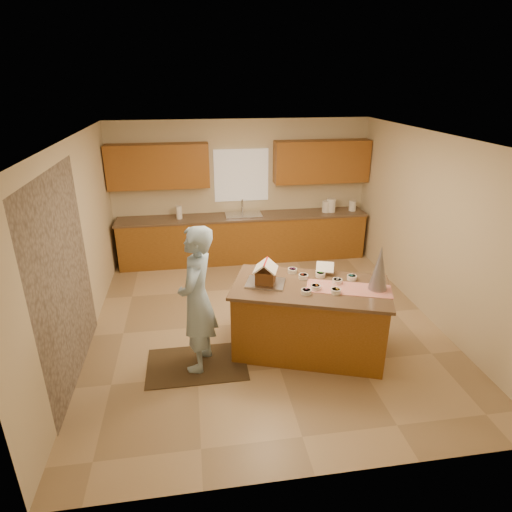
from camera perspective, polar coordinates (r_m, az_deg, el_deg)
name	(u,v)px	position (r m, az deg, el deg)	size (l,w,h in m)	color
floor	(265,322)	(6.56, 1.14, -8.70)	(5.50, 5.50, 0.00)	tan
ceiling	(266,138)	(5.65, 1.36, 15.38)	(5.50, 5.50, 0.00)	silver
wall_back	(241,190)	(8.58, -1.96, 8.70)	(5.50, 5.50, 0.00)	beige
wall_front	(324,354)	(3.59, 9.01, -12.74)	(5.50, 5.50, 0.00)	beige
wall_left	(77,248)	(6.09, -22.63, 1.00)	(5.50, 5.50, 0.00)	beige
wall_right	(433,229)	(6.84, 22.37, 3.34)	(5.50, 5.50, 0.00)	beige
stone_accent	(64,281)	(5.40, -24.06, -3.06)	(2.50, 2.50, 0.00)	gray
window_curtain	(241,175)	(8.48, -1.96, 10.62)	(1.05, 0.03, 1.00)	white
back_counter_base	(244,239)	(8.56, -1.63, 2.30)	(4.80, 0.60, 0.88)	brown
back_counter_top	(243,217)	(8.41, -1.67, 5.24)	(4.85, 0.63, 0.04)	brown
upper_cabinet_left	(158,166)	(8.25, -12.82, 11.51)	(1.85, 0.35, 0.80)	brown
upper_cabinet_right	(322,162)	(8.61, 8.68, 12.25)	(1.85, 0.35, 0.80)	brown
sink	(243,217)	(8.42, -1.67, 5.17)	(0.70, 0.45, 0.12)	silver
faucet	(242,206)	(8.54, -1.83, 6.62)	(0.03, 0.03, 0.28)	silver
island_base	(309,320)	(5.76, 7.04, -8.41)	(1.89, 0.94, 0.92)	brown
island_top	(311,287)	(5.52, 7.28, -4.12)	(1.97, 1.03, 0.04)	brown
table_runner	(349,289)	(5.52, 12.19, -4.23)	(1.05, 0.38, 0.01)	red
baking_tray	(265,283)	(5.51, 1.26, -3.60)	(0.48, 0.36, 0.03)	silver
cookbook	(325,267)	(5.83, 9.12, -1.48)	(0.23, 0.02, 0.19)	white
tinsel_tree	(380,268)	(5.47, 16.04, -1.55)	(0.23, 0.23, 0.58)	#B3B2BF
rug	(197,364)	(5.74, -7.81, -14.02)	(1.26, 0.82, 0.01)	black
boy	(197,300)	(5.24, -7.80, -5.75)	(0.68, 0.44, 1.86)	#96B8D5
canister_a	(326,206)	(8.73, 9.28, 6.50)	(0.16, 0.16, 0.22)	white
canister_b	(331,205)	(8.75, 9.90, 6.64)	(0.18, 0.18, 0.27)	white
canister_c	(352,206)	(8.91, 12.65, 6.51)	(0.14, 0.14, 0.20)	white
paper_towel	(179,212)	(8.32, -10.16, 5.71)	(0.11, 0.11, 0.24)	white
gingerbread_house	(266,274)	(5.46, 1.28, -2.43)	(0.37, 0.37, 0.30)	brown
candy_bowls	(320,281)	(5.59, 8.50, -3.30)	(0.84, 0.79, 0.06)	green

